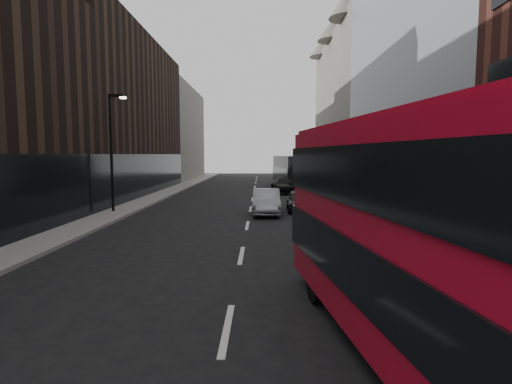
{
  "coord_description": "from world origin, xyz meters",
  "views": [
    {
      "loc": [
        0.7,
        -5.9,
        3.58
      ],
      "look_at": [
        0.55,
        5.56,
        2.5
      ],
      "focal_mm": 28.0,
      "sensor_mm": 36.0,
      "label": 1
    }
  ],
  "objects_px": {
    "grey_bus": "(290,170)",
    "car_a": "(299,201)",
    "street_lamp": "(112,144)",
    "red_bus": "(436,233)",
    "car_b": "(266,202)",
    "car_c": "(285,185)"
  },
  "relations": [
    {
      "from": "street_lamp",
      "to": "red_bus",
      "type": "relative_size",
      "value": 0.66
    },
    {
      "from": "street_lamp",
      "to": "car_c",
      "type": "height_order",
      "value": "street_lamp"
    },
    {
      "from": "grey_bus",
      "to": "car_a",
      "type": "xyz_separation_m",
      "value": [
        -0.79,
        -19.0,
        -1.16
      ]
    },
    {
      "from": "car_a",
      "to": "car_c",
      "type": "xyz_separation_m",
      "value": [
        -0.24,
        12.03,
        0.06
      ]
    },
    {
      "from": "street_lamp",
      "to": "car_a",
      "type": "distance_m",
      "value": 11.94
    },
    {
      "from": "street_lamp",
      "to": "car_c",
      "type": "bearing_deg",
      "value": 50.01
    },
    {
      "from": "red_bus",
      "to": "grey_bus",
      "type": "distance_m",
      "value": 37.83
    },
    {
      "from": "street_lamp",
      "to": "car_b",
      "type": "distance_m",
      "value": 9.85
    },
    {
      "from": "red_bus",
      "to": "car_a",
      "type": "height_order",
      "value": "red_bus"
    },
    {
      "from": "street_lamp",
      "to": "car_c",
      "type": "distance_m",
      "value": 17.62
    },
    {
      "from": "grey_bus",
      "to": "car_b",
      "type": "relative_size",
      "value": 2.36
    },
    {
      "from": "car_c",
      "to": "red_bus",
      "type": "bearing_deg",
      "value": -96.03
    },
    {
      "from": "street_lamp",
      "to": "car_c",
      "type": "xyz_separation_m",
      "value": [
        11.1,
        13.24,
        -3.45
      ]
    },
    {
      "from": "red_bus",
      "to": "car_c",
      "type": "relative_size",
      "value": 2.11
    },
    {
      "from": "grey_bus",
      "to": "car_a",
      "type": "height_order",
      "value": "grey_bus"
    },
    {
      "from": "car_a",
      "to": "grey_bus",
      "type": "bearing_deg",
      "value": 89.0
    },
    {
      "from": "red_bus",
      "to": "car_b",
      "type": "bearing_deg",
      "value": 90.47
    },
    {
      "from": "car_a",
      "to": "street_lamp",
      "type": "bearing_deg",
      "value": -172.51
    },
    {
      "from": "grey_bus",
      "to": "car_a",
      "type": "bearing_deg",
      "value": -98.62
    },
    {
      "from": "red_bus",
      "to": "car_b",
      "type": "xyz_separation_m",
      "value": [
        -2.48,
        17.62,
        -1.59
      ]
    },
    {
      "from": "red_bus",
      "to": "grey_bus",
      "type": "bearing_deg",
      "value": 81.82
    },
    {
      "from": "red_bus",
      "to": "car_c",
      "type": "bearing_deg",
      "value": 83.59
    }
  ]
}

